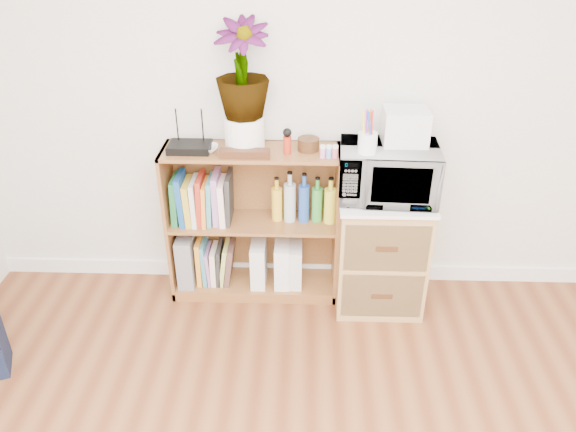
{
  "coord_description": "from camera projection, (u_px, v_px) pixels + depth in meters",
  "views": [
    {
      "loc": [
        -0.05,
        -0.76,
        2.17
      ],
      "look_at": [
        -0.14,
        1.95,
        0.62
      ],
      "focal_mm": 35.0,
      "sensor_mm": 36.0,
      "label": 1
    }
  ],
  "objects": [
    {
      "name": "potted_plant",
      "position": [
        242.0,
        69.0,
        2.89
      ],
      "size": [
        0.29,
        0.29,
        0.51
      ],
      "primitive_type": "imported",
      "color": "#307834",
      "rests_on": "plant_pot"
    },
    {
      "name": "router",
      "position": [
        190.0,
        147.0,
        3.07
      ],
      "size": [
        0.23,
        0.16,
        0.04
      ],
      "primitive_type": "cube",
      "color": "black",
      "rests_on": "bookshelf"
    },
    {
      "name": "microwave",
      "position": [
        388.0,
        172.0,
        3.04
      ],
      "size": [
        0.54,
        0.38,
        0.29
      ],
      "primitive_type": "imported",
      "rotation": [
        0.0,
        0.0,
        -0.05
      ],
      "color": "silver",
      "rests_on": "wicker_unit"
    },
    {
      "name": "wooden_bowl",
      "position": [
        308.0,
        144.0,
        3.07
      ],
      "size": [
        0.12,
        0.12,
        0.07
      ],
      "primitive_type": "cylinder",
      "color": "#3B1E10",
      "rests_on": "bookshelf"
    },
    {
      "name": "file_box",
      "position": [
        188.0,
        257.0,
        3.46
      ],
      "size": [
        0.1,
        0.26,
        0.33
      ],
      "primitive_type": "cube",
      "color": "slate",
      "rests_on": "bookshelf"
    },
    {
      "name": "cookbooks",
      "position": [
        203.0,
        199.0,
        3.25
      ],
      "size": [
        0.35,
        0.2,
        0.3
      ],
      "color": "#1A6232",
      "rests_on": "bookshelf"
    },
    {
      "name": "magazine_holder_left",
      "position": [
        259.0,
        262.0,
        3.45
      ],
      "size": [
        0.09,
        0.22,
        0.28
      ],
      "primitive_type": "cube",
      "color": "silver",
      "rests_on": "bookshelf"
    },
    {
      "name": "liquor_bottles",
      "position": [
        304.0,
        200.0,
        3.24
      ],
      "size": [
        0.38,
        0.07,
        0.3
      ],
      "color": "gold",
      "rests_on": "bookshelf"
    },
    {
      "name": "skirting_board",
      "position": [
        311.0,
        270.0,
        3.65
      ],
      "size": [
        4.0,
        0.02,
        0.1
      ],
      "primitive_type": "cube",
      "color": "white",
      "rests_on": "ground"
    },
    {
      "name": "paint_jars",
      "position": [
        329.0,
        153.0,
        2.99
      ],
      "size": [
        0.11,
        0.04,
        0.05
      ],
      "primitive_type": "cube",
      "color": "#D5767D",
      "rests_on": "bookshelf"
    },
    {
      "name": "plant_pot",
      "position": [
        245.0,
        133.0,
        3.06
      ],
      "size": [
        0.22,
        0.22,
        0.19
      ],
      "primitive_type": "cylinder",
      "color": "white",
      "rests_on": "bookshelf"
    },
    {
      "name": "wicker_unit",
      "position": [
        380.0,
        251.0,
        3.3
      ],
      "size": [
        0.5,
        0.45,
        0.7
      ],
      "primitive_type": "cube",
      "color": "#9E7542",
      "rests_on": "ground"
    },
    {
      "name": "bookshelf",
      "position": [
        253.0,
        224.0,
        3.33
      ],
      "size": [
        1.0,
        0.3,
        0.95
      ],
      "primitive_type": "cube",
      "color": "brown",
      "rests_on": "ground"
    },
    {
      "name": "white_bowl",
      "position": [
        206.0,
        149.0,
        3.06
      ],
      "size": [
        0.13,
        0.13,
        0.03
      ],
      "primitive_type": "imported",
      "color": "white",
      "rests_on": "bookshelf"
    },
    {
      "name": "magazine_holder_mid",
      "position": [
        282.0,
        263.0,
        3.45
      ],
      "size": [
        0.09,
        0.22,
        0.28
      ],
      "primitive_type": "cube",
      "color": "white",
      "rests_on": "bookshelf"
    },
    {
      "name": "lower_books",
      "position": [
        215.0,
        262.0,
        3.47
      ],
      "size": [
        0.23,
        0.19,
        0.29
      ],
      "color": "orange",
      "rests_on": "bookshelf"
    },
    {
      "name": "trinket_box",
      "position": [
        245.0,
        154.0,
        2.99
      ],
      "size": [
        0.27,
        0.07,
        0.04
      ],
      "primitive_type": "cube",
      "color": "#351D0E",
      "rests_on": "bookshelf"
    },
    {
      "name": "kokeshi_doll",
      "position": [
        287.0,
        145.0,
        3.03
      ],
      "size": [
        0.04,
        0.04,
        0.1
      ],
      "primitive_type": "cylinder",
      "color": "#A72914",
      "rests_on": "bookshelf"
    },
    {
      "name": "magazine_holder_right",
      "position": [
        295.0,
        264.0,
        3.45
      ],
      "size": [
        0.08,
        0.21,
        0.27
      ],
      "primitive_type": "cube",
      "color": "silver",
      "rests_on": "bookshelf"
    },
    {
      "name": "small_appliance",
      "position": [
        405.0,
        126.0,
        2.97
      ],
      "size": [
        0.24,
        0.2,
        0.19
      ],
      "primitive_type": "cube",
      "color": "silver",
      "rests_on": "microwave"
    },
    {
      "name": "pen_cup",
      "position": [
        367.0,
        143.0,
        2.88
      ],
      "size": [
        0.1,
        0.1,
        0.11
      ],
      "primitive_type": "cylinder",
      "color": "white",
      "rests_on": "microwave"
    }
  ]
}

